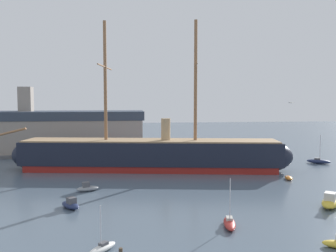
{
  "coord_description": "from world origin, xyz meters",
  "views": [
    {
      "loc": [
        -10.11,
        -19.24,
        14.02
      ],
      "look_at": [
        -3.26,
        37.07,
        9.86
      ],
      "focal_mm": 37.78,
      "sensor_mm": 36.0,
      "label": 1
    }
  ],
  "objects": [
    {
      "name": "sailboat_far_right",
      "position": [
        32.35,
        53.56,
        0.54
      ],
      "size": [
        4.89,
        3.95,
        6.38
      ],
      "color": "#1E284C",
      "rests_on": "ground"
    },
    {
      "name": "motorboat_far_left",
      "position": [
        -28.34,
        55.21,
        0.71
      ],
      "size": [
        4.05,
        5.18,
        2.02
      ],
      "color": "#1E284C",
      "rests_on": "ground"
    },
    {
      "name": "dinghy_alongside_stern",
      "position": [
        18.54,
        39.33,
        0.31
      ],
      "size": [
        1.57,
        2.75,
        0.61
      ],
      "color": "orange",
      "rests_on": "ground"
    },
    {
      "name": "seagull_in_flight",
      "position": [
        9.41,
        20.55,
        13.71
      ],
      "size": [
        1.05,
        0.8,
        0.13
      ],
      "color": "silver"
    },
    {
      "name": "motorboat_mid_right",
      "position": [
        16.52,
        23.29,
        0.71
      ],
      "size": [
        4.61,
        4.96,
        2.01
      ],
      "color": "gold",
      "rests_on": "ground"
    },
    {
      "name": "sailboat_near_centre",
      "position": [
        1.26,
        17.83,
        0.46
      ],
      "size": [
        2.04,
        4.37,
        5.48
      ],
      "color": "#B22D28",
      "rests_on": "ground"
    },
    {
      "name": "motorboat_alongside_bow",
      "position": [
        -16.01,
        35.46,
        0.5
      ],
      "size": [
        3.67,
        2.44,
        1.43
      ],
      "color": "gray",
      "rests_on": "ground"
    },
    {
      "name": "motorboat_distant_centre",
      "position": [
        1.88,
        63.85,
        0.47
      ],
      "size": [
        2.76,
        3.46,
        1.35
      ],
      "color": "gray",
      "rests_on": "ground"
    },
    {
      "name": "tall_ship",
      "position": [
        -5.14,
        50.79,
        3.17
      ],
      "size": [
        61.22,
        15.96,
        29.59
      ],
      "color": "maroon",
      "rests_on": "ground"
    },
    {
      "name": "motorboat_mid_left",
      "position": [
        -17.22,
        26.84,
        0.53
      ],
      "size": [
        3.33,
        3.74,
        1.5
      ],
      "color": "#1E284C",
      "rests_on": "ground"
    },
    {
      "name": "dockside_warehouse_left",
      "position": [
        -29.4,
        75.2,
        5.59
      ],
      "size": [
        51.79,
        15.03,
        17.42
      ],
      "color": "#565659",
      "rests_on": "ground"
    },
    {
      "name": "sailboat_foreground_left",
      "position": [
        -12.32,
        13.01,
        0.37
      ],
      "size": [
        2.97,
        3.26,
        4.43
      ],
      "color": "silver",
      "rests_on": "ground"
    }
  ]
}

